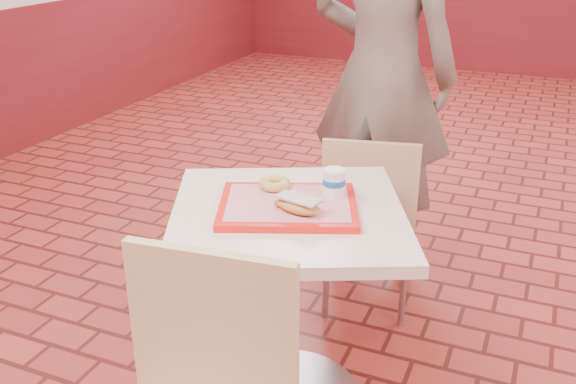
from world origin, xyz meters
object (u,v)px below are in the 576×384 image
at_px(main_table, 288,278).
at_px(serving_tray, 288,206).
at_px(paper_cup, 334,182).
at_px(long_john_donut, 297,205).
at_px(chair_main_back, 369,216).
at_px(customer, 382,73).
at_px(ring_donut, 275,183).

height_order(main_table, serving_tray, serving_tray).
height_order(serving_tray, paper_cup, paper_cup).
bearing_deg(long_john_donut, paper_cup, 68.46).
relative_size(chair_main_back, customer, 0.43).
distance_m(main_table, long_john_donut, 0.31).
distance_m(customer, paper_cup, 1.06).
xyz_separation_m(customer, long_john_donut, (0.07, -1.20, -0.14)).
bearing_deg(chair_main_back, main_table, 71.20).
relative_size(chair_main_back, paper_cup, 9.10).
bearing_deg(customer, main_table, 97.02).
relative_size(long_john_donut, paper_cup, 1.85).
height_order(main_table, chair_main_back, chair_main_back).
bearing_deg(ring_donut, paper_cup, 4.05).
distance_m(customer, ring_donut, 1.07).
relative_size(ring_donut, long_john_donut, 0.62).
distance_m(serving_tray, long_john_donut, 0.08).
relative_size(main_table, paper_cup, 8.49).
xyz_separation_m(chair_main_back, customer, (-0.10, 0.47, 0.49)).
relative_size(main_table, serving_tray, 1.79).
xyz_separation_m(customer, ring_donut, (-0.06, -1.06, -0.14)).
xyz_separation_m(serving_tray, paper_cup, (0.11, 0.10, 0.06)).
xyz_separation_m(ring_donut, long_john_donut, (0.14, -0.14, 0.01)).
height_order(chair_main_back, long_john_donut, long_john_donut).
relative_size(customer, long_john_donut, 11.43).
xyz_separation_m(main_table, long_john_donut, (0.05, -0.06, 0.30)).
distance_m(chair_main_back, ring_donut, 0.70).
xyz_separation_m(serving_tray, long_john_donut, (0.05, -0.06, 0.04)).
height_order(main_table, long_john_donut, long_john_donut).
height_order(chair_main_back, serving_tray, chair_main_back).
distance_m(chair_main_back, serving_tray, 0.75).
distance_m(serving_tray, ring_donut, 0.12).
height_order(customer, ring_donut, customer).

